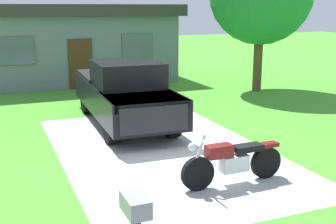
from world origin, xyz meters
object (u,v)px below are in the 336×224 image
(motorcycle, at_px, (232,161))
(neighbor_house, at_px, (69,42))
(mailbox, at_px, (136,218))
(pickup_truck, at_px, (124,92))

(motorcycle, xyz_separation_m, neighbor_house, (-0.67, 13.87, 1.32))
(mailbox, distance_m, neighbor_house, 16.49)
(motorcycle, distance_m, pickup_truck, 5.31)
(motorcycle, bearing_deg, mailbox, -138.45)
(pickup_truck, height_order, neighbor_house, neighbor_house)
(pickup_truck, bearing_deg, neighbor_house, 90.35)
(neighbor_house, bearing_deg, motorcycle, -87.25)
(pickup_truck, bearing_deg, motorcycle, -83.33)
(pickup_truck, distance_m, neighbor_house, 8.66)
(motorcycle, relative_size, mailbox, 1.76)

